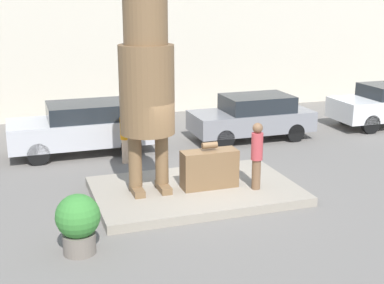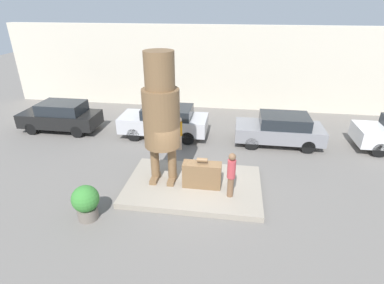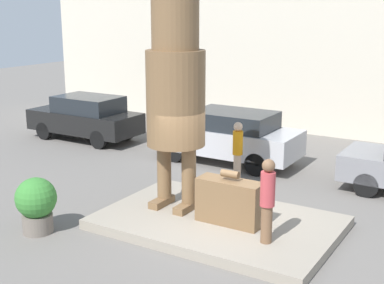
{
  "view_description": "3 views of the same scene",
  "coord_description": "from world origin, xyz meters",
  "px_view_note": "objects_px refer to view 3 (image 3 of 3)",
  "views": [
    {
      "loc": [
        -4.19,
        -12.17,
        5.02
      ],
      "look_at": [
        -0.18,
        -0.28,
        1.51
      ],
      "focal_mm": 50.0,
      "sensor_mm": 36.0,
      "label": 1
    },
    {
      "loc": [
        1.37,
        -9.65,
        6.6
      ],
      "look_at": [
        -0.05,
        -0.05,
        2.0
      ],
      "focal_mm": 28.0,
      "sensor_mm": 36.0,
      "label": 2
    },
    {
      "loc": [
        5.25,
        -9.76,
        4.76
      ],
      "look_at": [
        -0.6,
        -0.13,
        1.91
      ],
      "focal_mm": 50.0,
      "sensor_mm": 36.0,
      "label": 3
    }
  ],
  "objects_px": {
    "statue_figure": "(176,85)",
    "parked_car_black": "(86,117)",
    "worker_hivis": "(238,149)",
    "tourist": "(267,198)",
    "planter_pot": "(36,203)",
    "parked_car_silver": "(228,135)",
    "giant_suitcase": "(230,201)"
  },
  "relations": [
    {
      "from": "statue_figure",
      "to": "parked_car_black",
      "type": "relative_size",
      "value": 1.16
    },
    {
      "from": "parked_car_black",
      "to": "worker_hivis",
      "type": "distance_m",
      "value": 7.03
    },
    {
      "from": "statue_figure",
      "to": "tourist",
      "type": "relative_size",
      "value": 2.86
    },
    {
      "from": "giant_suitcase",
      "to": "tourist",
      "type": "bearing_deg",
      "value": -24.69
    },
    {
      "from": "planter_pot",
      "to": "worker_hivis",
      "type": "xyz_separation_m",
      "value": [
        2.08,
        5.49,
        0.25
      ]
    },
    {
      "from": "giant_suitcase",
      "to": "planter_pot",
      "type": "xyz_separation_m",
      "value": [
        -3.56,
        -2.15,
        -0.04
      ]
    },
    {
      "from": "worker_hivis",
      "to": "statue_figure",
      "type": "bearing_deg",
      "value": -90.77
    },
    {
      "from": "giant_suitcase",
      "to": "worker_hivis",
      "type": "height_order",
      "value": "worker_hivis"
    },
    {
      "from": "parked_car_black",
      "to": "planter_pot",
      "type": "distance_m",
      "value": 8.4
    },
    {
      "from": "parked_car_black",
      "to": "parked_car_silver",
      "type": "bearing_deg",
      "value": -179.3
    },
    {
      "from": "tourist",
      "to": "worker_hivis",
      "type": "bearing_deg",
      "value": 123.66
    },
    {
      "from": "parked_car_black",
      "to": "parked_car_silver",
      "type": "relative_size",
      "value": 0.93
    },
    {
      "from": "statue_figure",
      "to": "parked_car_black",
      "type": "bearing_deg",
      "value": 146.79
    },
    {
      "from": "statue_figure",
      "to": "giant_suitcase",
      "type": "bearing_deg",
      "value": -9.22
    },
    {
      "from": "parked_car_silver",
      "to": "worker_hivis",
      "type": "xyz_separation_m",
      "value": [
        1.06,
        -1.46,
        0.04
      ]
    },
    {
      "from": "statue_figure",
      "to": "worker_hivis",
      "type": "relative_size",
      "value": 2.93
    },
    {
      "from": "statue_figure",
      "to": "tourist",
      "type": "distance_m",
      "value": 3.32
    },
    {
      "from": "tourist",
      "to": "worker_hivis",
      "type": "distance_m",
      "value": 4.62
    },
    {
      "from": "tourist",
      "to": "worker_hivis",
      "type": "relative_size",
      "value": 1.03
    },
    {
      "from": "worker_hivis",
      "to": "parked_car_black",
      "type": "bearing_deg",
      "value": 168.59
    },
    {
      "from": "statue_figure",
      "to": "worker_hivis",
      "type": "xyz_separation_m",
      "value": [
        0.04,
        3.09,
        -2.18
      ]
    },
    {
      "from": "statue_figure",
      "to": "worker_hivis",
      "type": "bearing_deg",
      "value": 89.23
    },
    {
      "from": "tourist",
      "to": "parked_car_black",
      "type": "height_order",
      "value": "tourist"
    },
    {
      "from": "tourist",
      "to": "parked_car_black",
      "type": "distance_m",
      "value": 10.8
    },
    {
      "from": "parked_car_black",
      "to": "parked_car_silver",
      "type": "distance_m",
      "value": 5.83
    },
    {
      "from": "statue_figure",
      "to": "giant_suitcase",
      "type": "relative_size",
      "value": 3.43
    },
    {
      "from": "tourist",
      "to": "planter_pot",
      "type": "distance_m",
      "value": 4.95
    },
    {
      "from": "statue_figure",
      "to": "parked_car_silver",
      "type": "distance_m",
      "value": 5.17
    },
    {
      "from": "statue_figure",
      "to": "parked_car_silver",
      "type": "xyz_separation_m",
      "value": [
        -1.02,
        4.56,
        -2.22
      ]
    },
    {
      "from": "tourist",
      "to": "parked_car_black",
      "type": "relative_size",
      "value": 0.41
    },
    {
      "from": "planter_pot",
      "to": "tourist",
      "type": "bearing_deg",
      "value": 19.65
    },
    {
      "from": "parked_car_black",
      "to": "worker_hivis",
      "type": "relative_size",
      "value": 2.53
    }
  ]
}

